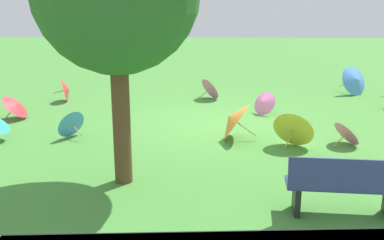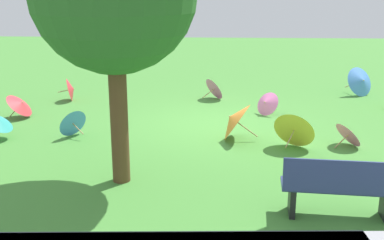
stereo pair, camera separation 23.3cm
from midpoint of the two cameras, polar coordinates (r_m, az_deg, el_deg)
ground at (r=10.95m, az=2.13°, el=-0.61°), size 40.00×40.00×0.00m
park_bench at (r=6.80m, az=17.28°, el=-7.73°), size 1.63×0.61×0.90m
parasol_yellow_0 at (r=9.53m, az=11.72°, el=-0.94°), size 0.97×0.87×0.81m
parasol_red_0 at (r=13.66m, az=-15.54°, el=3.57°), size 0.58×0.69×0.66m
parasol_orange_0 at (r=9.82m, az=4.31°, el=0.10°), size 0.94×1.05×0.89m
parasol_blue_0 at (r=10.33m, az=-15.35°, el=-0.37°), size 0.68×0.71×0.63m
parasol_blue_1 at (r=14.76m, az=18.96°, el=4.63°), size 1.06×1.01×0.89m
parasol_pink_0 at (r=11.91m, az=8.14°, el=2.12°), size 0.74×0.75×0.61m
parasol_pink_1 at (r=9.95m, az=17.91°, el=-1.44°), size 0.68×0.76×0.55m
parasol_red_5 at (r=12.16m, az=-21.19°, el=1.71°), size 0.66×0.74×0.65m
parasol_pink_2 at (r=13.45m, az=1.88°, el=3.95°), size 0.74×0.81×0.65m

